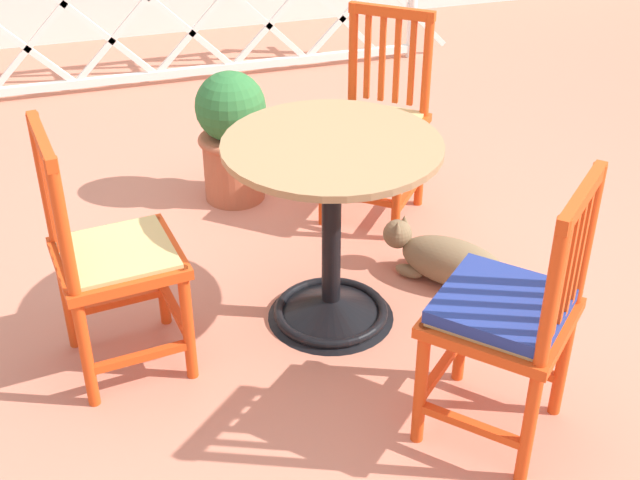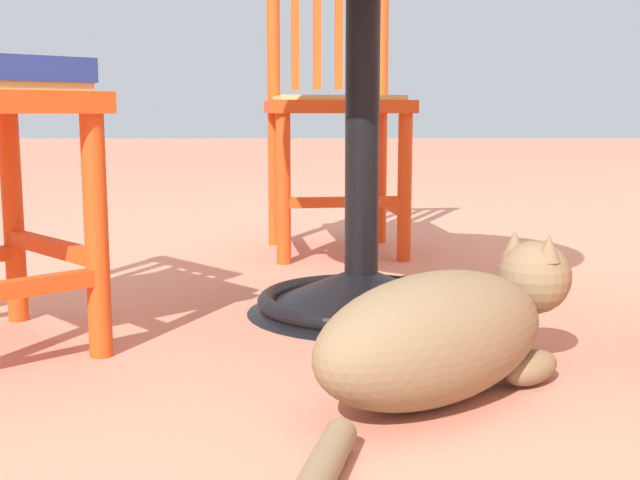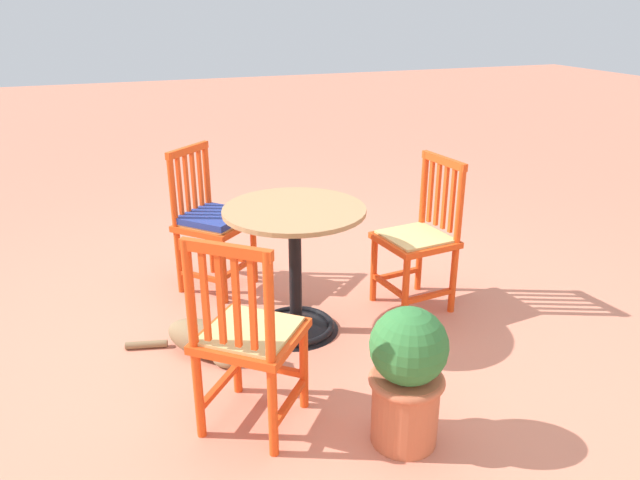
{
  "view_description": "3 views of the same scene",
  "coord_description": "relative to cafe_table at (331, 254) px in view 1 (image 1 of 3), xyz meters",
  "views": [
    {
      "loc": [
        -0.9,
        -2.46,
        1.97
      ],
      "look_at": [
        -0.12,
        0.06,
        0.34
      ],
      "focal_mm": 48.16,
      "sensor_mm": 36.0,
      "label": 1
    },
    {
      "loc": [
        1.6,
        -0.06,
        0.42
      ],
      "look_at": [
        -0.27,
        -0.04,
        0.13
      ],
      "focal_mm": 46.02,
      "sensor_mm": 36.0,
      "label": 2
    },
    {
      "loc": [
        0.83,
        2.91,
        1.74
      ],
      "look_at": [
        -0.22,
        0.05,
        0.53
      ],
      "focal_mm": 33.94,
      "sensor_mm": 36.0,
      "label": 3
    }
  ],
  "objects": [
    {
      "name": "orange_chair_facing_out",
      "position": [
        0.32,
        -0.72,
        0.16
      ],
      "size": [
        0.57,
        0.57,
        0.91
      ],
      "color": "#D64214",
      "rests_on": "ground_plane"
    },
    {
      "name": "tabby_cat",
      "position": [
        0.51,
        0.1,
        -0.19
      ],
      "size": [
        0.62,
        0.48,
        0.23
      ],
      "color": "brown",
      "rests_on": "ground_plane"
    },
    {
      "name": "orange_chair_near_fence",
      "position": [
        -0.78,
        -0.04,
        0.15
      ],
      "size": [
        0.45,
        0.45,
        0.91
      ],
      "color": "#D64214",
      "rests_on": "ground_plane"
    },
    {
      "name": "terracotta_planter",
      "position": [
        -0.14,
        1.04,
        0.04
      ],
      "size": [
        0.32,
        0.32,
        0.62
      ],
      "color": "#B25B3D",
      "rests_on": "ground_plane"
    },
    {
      "name": "cafe_table",
      "position": [
        0.0,
        0.0,
        0.0
      ],
      "size": [
        0.76,
        0.76,
        0.73
      ],
      "color": "black",
      "rests_on": "ground_plane"
    },
    {
      "name": "orange_chair_at_corner",
      "position": [
        0.44,
        0.72,
        0.15
      ],
      "size": [
        0.56,
        0.56,
        0.91
      ],
      "color": "#D64214",
      "rests_on": "ground_plane"
    },
    {
      "name": "ground_plane",
      "position": [
        0.08,
        -0.04,
        -0.28
      ],
      "size": [
        24.0,
        24.0,
        0.0
      ],
      "primitive_type": "plane",
      "color": "#C6755B"
    }
  ]
}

